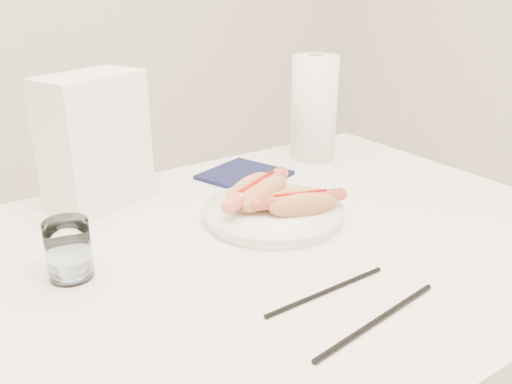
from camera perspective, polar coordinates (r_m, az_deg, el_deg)
table at (r=0.90m, az=-1.75°, el=-9.21°), size 1.20×0.80×0.75m
plate at (r=0.97m, az=1.78°, el=-2.33°), size 0.28×0.28×0.02m
hotdog_left at (r=0.97m, az=0.10°, el=-0.05°), size 0.18×0.13×0.05m
hotdog_right at (r=0.94m, az=4.58°, el=-1.10°), size 0.15×0.09×0.04m
water_glass at (r=0.82m, az=-18.77°, el=-5.66°), size 0.06×0.06×0.09m
chopstick_near at (r=0.76m, az=7.26°, el=-10.12°), size 0.21×0.01×0.01m
chopstick_far at (r=0.72m, az=12.40°, el=-12.81°), size 0.23×0.04×0.01m
napkin_box at (r=1.03m, az=-16.28°, el=4.98°), size 0.21×0.16×0.24m
navy_napkin at (r=1.17m, az=-1.19°, el=1.76°), size 0.20×0.20×0.01m
paper_towel_roll at (r=1.27m, az=6.00°, el=8.63°), size 0.13×0.13×0.23m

